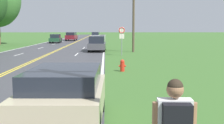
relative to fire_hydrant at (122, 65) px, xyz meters
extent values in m
cube|color=white|center=(-3.77, -7.07, -0.34)|extent=(0.12, 3.00, 0.00)
cube|color=white|center=(-3.77, 1.93, -0.34)|extent=(0.12, 3.00, 0.00)
cube|color=white|center=(-3.77, 10.93, -0.34)|extent=(0.12, 3.00, 0.00)
cube|color=white|center=(-3.77, 19.93, -0.34)|extent=(0.12, 3.00, 0.00)
cube|color=white|center=(-3.77, 28.93, -0.34)|extent=(0.12, 3.00, 0.00)
cube|color=white|center=(-3.77, 37.93, -0.34)|extent=(0.12, 3.00, 0.00)
cube|color=white|center=(-3.77, 46.93, -0.34)|extent=(0.12, 3.00, 0.00)
cube|color=white|center=(-3.77, 55.93, -0.34)|extent=(0.12, 3.00, 0.00)
cube|color=white|center=(-3.77, 64.93, -0.34)|extent=(0.12, 3.00, 0.00)
cube|color=white|center=(-3.77, 73.93, -0.34)|extent=(0.12, 3.00, 0.00)
cube|color=white|center=(-3.77, 82.93, -0.34)|extent=(0.12, 3.00, 0.00)
cube|color=white|center=(-3.77, 91.93, -0.34)|extent=(0.12, 3.00, 0.00)
cube|color=white|center=(-9.28, 10.93, -0.34)|extent=(0.12, 3.00, 0.00)
cube|color=white|center=(-9.28, 19.93, -0.34)|extent=(0.12, 3.00, 0.00)
cube|color=white|center=(-9.28, 28.93, -0.34)|extent=(0.12, 3.00, 0.00)
cube|color=white|center=(-9.28, 37.93, -0.34)|extent=(0.12, 3.00, 0.00)
cube|color=white|center=(-9.28, 46.93, -0.34)|extent=(0.12, 3.00, 0.00)
cube|color=white|center=(-9.28, 55.93, -0.34)|extent=(0.12, 3.00, 0.00)
cube|color=white|center=(-9.28, 64.93, -0.34)|extent=(0.12, 3.00, 0.00)
cube|color=white|center=(-9.28, 73.93, -0.34)|extent=(0.12, 3.00, 0.00)
cube|color=white|center=(-9.28, 82.93, -0.34)|extent=(0.12, 3.00, 0.00)
cube|color=white|center=(-9.28, 91.93, -0.34)|extent=(0.12, 3.00, 0.00)
cube|color=white|center=(-0.04, -12.39, 0.83)|extent=(0.48, 0.22, 0.65)
sphere|color=#936647|center=(-0.04, -12.39, 1.29)|extent=(0.23, 0.23, 0.23)
sphere|color=#2D2319|center=(-0.04, -12.39, 1.33)|extent=(0.22, 0.22, 0.22)
cube|color=black|center=(-0.05, -12.58, 0.87)|extent=(0.38, 0.20, 0.54)
cylinder|color=red|center=(0.00, 0.00, -0.09)|extent=(0.26, 0.26, 0.52)
sphere|color=red|center=(0.00, 0.00, 0.22)|extent=(0.24, 0.24, 0.24)
cylinder|color=red|center=(0.17, 0.00, -0.03)|extent=(0.08, 0.09, 0.09)
cylinder|color=red|center=(-0.17, 0.00, -0.03)|extent=(0.08, 0.09, 0.09)
cylinder|color=gray|center=(0.53, 9.79, 0.94)|extent=(0.07, 0.07, 2.58)
cylinder|color=silver|center=(0.53, 9.77, 1.97)|extent=(0.60, 0.02, 0.60)
torus|color=red|center=(0.53, 9.75, 1.97)|extent=(0.55, 0.07, 0.55)
cube|color=silver|center=(0.53, 9.77, 1.42)|extent=(0.44, 0.02, 0.44)
cylinder|color=brown|center=(1.99, 13.70, 3.73)|extent=(0.24, 0.24, 8.17)
cylinder|color=black|center=(-1.12, -7.89, -0.01)|extent=(0.22, 0.70, 0.69)
cylinder|color=black|center=(-2.87, -7.84, -0.01)|extent=(0.22, 0.70, 0.69)
cube|color=#C1B28E|center=(-2.02, -9.02, 0.30)|extent=(2.06, 3.77, 0.69)
cube|color=#1E232D|center=(-2.02, -9.02, 0.88)|extent=(1.79, 2.65, 0.45)
cylinder|color=black|center=(-1.11, 13.45, -0.03)|extent=(0.21, 0.64, 0.64)
cylinder|color=black|center=(-2.74, 13.48, -0.03)|extent=(0.21, 0.64, 0.64)
cylinder|color=black|center=(-1.04, 16.46, -0.03)|extent=(0.21, 0.64, 0.64)
cylinder|color=black|center=(-2.68, 16.49, -0.03)|extent=(0.21, 0.64, 0.64)
cube|color=#47474C|center=(-1.89, 14.97, 0.25)|extent=(1.93, 4.89, 0.63)
cube|color=#1E232D|center=(-1.89, 14.97, 0.94)|extent=(1.68, 3.43, 0.75)
cylinder|color=black|center=(-10.52, 34.74, -0.04)|extent=(0.22, 0.63, 0.63)
cylinder|color=black|center=(-9.00, 34.78, -0.04)|extent=(0.22, 0.63, 0.63)
cylinder|color=black|center=(-10.45, 32.11, -0.04)|extent=(0.22, 0.63, 0.63)
cylinder|color=black|center=(-8.92, 32.15, -0.04)|extent=(0.22, 0.63, 0.63)
cube|color=#1E472D|center=(-9.72, 33.44, 0.23)|extent=(1.84, 4.29, 0.61)
cube|color=#1E232D|center=(-9.72, 33.27, 0.86)|extent=(1.58, 2.38, 0.64)
cylinder|color=black|center=(-8.85, 43.91, 0.03)|extent=(0.23, 0.77, 0.76)
cylinder|color=black|center=(-7.11, 43.83, 0.03)|extent=(0.23, 0.77, 0.76)
cylinder|color=black|center=(-8.98, 41.11, 0.03)|extent=(0.23, 0.77, 0.76)
cylinder|color=black|center=(-7.24, 41.03, 0.03)|extent=(0.23, 0.77, 0.76)
cube|color=maroon|center=(-8.05, 42.47, 0.39)|extent=(2.15, 4.60, 0.81)
cube|color=#1E232D|center=(-8.05, 42.47, 1.10)|extent=(1.85, 3.24, 0.60)
cylinder|color=black|center=(-2.50, 47.08, -0.01)|extent=(0.23, 0.70, 0.69)
cylinder|color=black|center=(-4.07, 47.14, -0.01)|extent=(0.23, 0.70, 0.69)
cylinder|color=black|center=(-2.39, 50.09, -0.01)|extent=(0.23, 0.70, 0.69)
cylinder|color=black|center=(-3.95, 50.15, -0.01)|extent=(0.23, 0.70, 0.69)
cube|color=silver|center=(-3.23, 48.61, 0.32)|extent=(1.95, 4.92, 0.72)
cube|color=#1E232D|center=(-3.23, 48.61, 1.02)|extent=(1.68, 3.46, 0.68)
camera|label=1|loc=(-0.98, -16.09, 2.10)|focal=45.00mm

